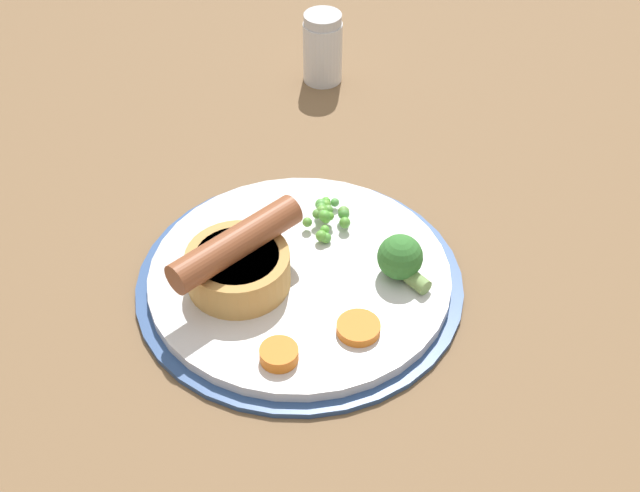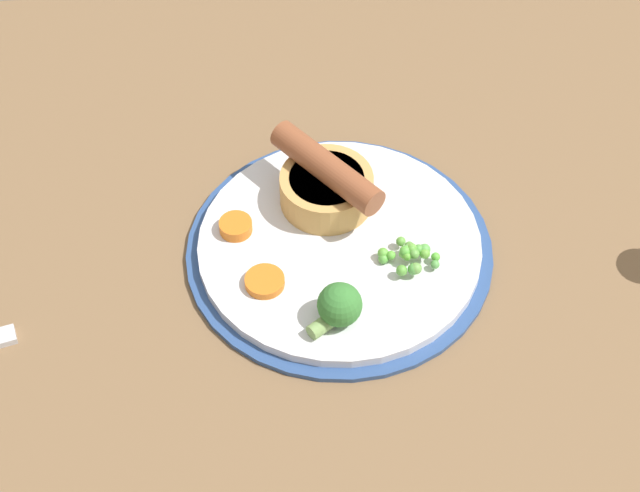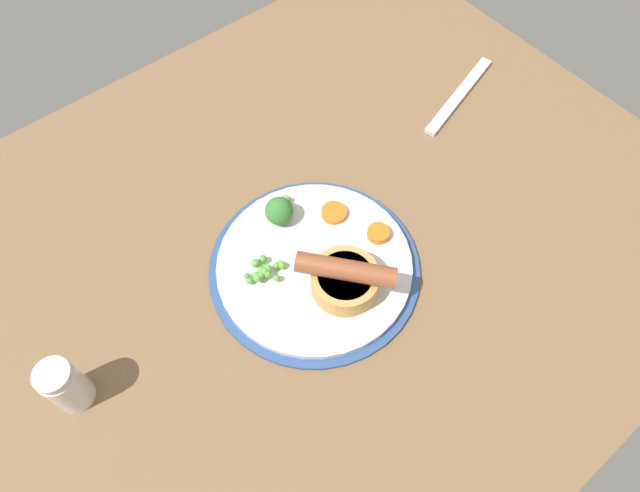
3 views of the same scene
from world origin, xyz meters
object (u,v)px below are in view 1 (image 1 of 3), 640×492
(carrot_slice_0, at_px, (353,328))
(carrot_slice_4, at_px, (279,354))
(pea_pile, at_px, (327,215))
(broccoli_floret_near, at_px, (401,258))
(sausage_pudding, at_px, (238,262))
(dinner_plate, at_px, (300,280))
(salt_shaker, at_px, (320,48))

(carrot_slice_0, height_order, carrot_slice_4, carrot_slice_4)
(pea_pile, distance_m, broccoli_floret_near, 0.08)
(sausage_pudding, relative_size, broccoli_floret_near, 2.27)
(dinner_plate, relative_size, broccoli_floret_near, 5.71)
(dinner_plate, xyz_separation_m, salt_shaker, (-0.30, 0.04, 0.03))
(carrot_slice_0, bearing_deg, pea_pile, -175.04)
(carrot_slice_0, bearing_deg, sausage_pudding, -124.11)
(carrot_slice_0, relative_size, carrot_slice_4, 1.16)
(broccoli_floret_near, distance_m, carrot_slice_0, 0.07)
(dinner_plate, bearing_deg, carrot_slice_0, 29.30)
(carrot_slice_4, height_order, salt_shaker, salt_shaker)
(pea_pile, xyz_separation_m, carrot_slice_0, (0.12, 0.01, -0.01))
(pea_pile, bearing_deg, carrot_slice_0, 4.96)
(pea_pile, xyz_separation_m, salt_shaker, (-0.24, 0.01, 0.01))
(dinner_plate, bearing_deg, broccoli_floret_near, 84.70)
(pea_pile, distance_m, salt_shaker, 0.24)
(broccoli_floret_near, bearing_deg, dinner_plate, 48.28)
(sausage_pudding, bearing_deg, carrot_slice_4, -110.15)
(broccoli_floret_near, distance_m, salt_shaker, 0.31)
(salt_shaker, bearing_deg, carrot_slice_0, -0.16)
(carrot_slice_0, xyz_separation_m, salt_shaker, (-0.36, 0.00, 0.02))
(broccoli_floret_near, bearing_deg, pea_pile, 3.78)
(carrot_slice_4, xyz_separation_m, salt_shaker, (-0.38, 0.06, 0.02))
(pea_pile, xyz_separation_m, broccoli_floret_near, (0.06, 0.05, 0.01))
(carrot_slice_0, relative_size, salt_shaker, 0.44)
(broccoli_floret_near, relative_size, carrot_slice_4, 1.62)
(salt_shaker, bearing_deg, dinner_plate, -7.03)
(broccoli_floret_near, distance_m, carrot_slice_4, 0.12)
(sausage_pudding, relative_size, pea_pile, 2.02)
(dinner_plate, xyz_separation_m, sausage_pudding, (0.01, -0.05, 0.03))
(broccoli_floret_near, relative_size, salt_shaker, 0.61)
(carrot_slice_0, distance_m, carrot_slice_4, 0.06)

